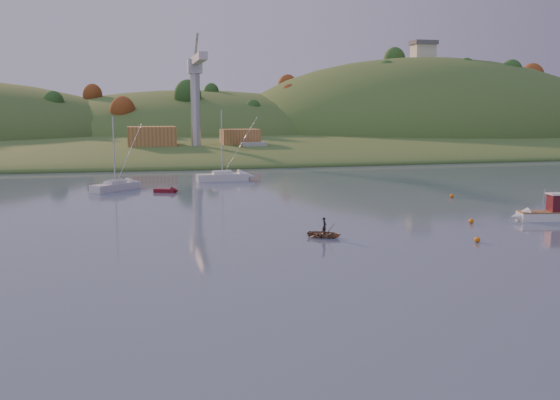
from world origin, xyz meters
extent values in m
plane|color=#37445A|center=(0.00, 0.00, 0.00)|extent=(500.00, 500.00, 0.00)
cube|color=#324C1E|center=(0.00, 230.00, 0.00)|extent=(620.00, 220.00, 1.50)
ellipsoid|color=#324C1E|center=(0.00, 165.00, 0.00)|extent=(640.00, 150.00, 7.00)
ellipsoid|color=#324C1E|center=(10.00, 210.00, 0.00)|extent=(140.00, 120.00, 36.00)
ellipsoid|color=#324C1E|center=(95.00, 195.00, 0.00)|extent=(150.00, 130.00, 60.00)
cube|color=beige|center=(95.00, 195.00, 32.50)|extent=(8.00, 6.00, 5.00)
cube|color=#595960|center=(95.00, 195.00, 35.70)|extent=(9.00, 7.00, 1.50)
cube|color=slate|center=(5.00, 122.00, 1.20)|extent=(42.00, 16.00, 2.40)
cube|color=#956031|center=(-8.00, 123.00, 4.80)|extent=(11.00, 8.00, 4.80)
cube|color=#956031|center=(13.00, 124.00, 4.40)|extent=(9.00, 7.00, 4.00)
cylinder|color=#B7B7BC|center=(2.00, 120.00, 11.40)|extent=(2.20, 2.20, 18.00)
cube|color=#B7B7BC|center=(2.00, 120.00, 20.90)|extent=(3.20, 3.20, 3.20)
cube|color=#B7B7BC|center=(2.00, 111.00, 21.90)|extent=(1.80, 18.00, 1.60)
cube|color=#B7B7BC|center=(2.00, 125.00, 21.90)|extent=(1.80, 10.00, 1.60)
cube|color=silver|center=(28.51, 29.47, 0.45)|extent=(5.24, 2.64, 0.90)
cone|color=silver|center=(26.04, 29.90, 0.45)|extent=(2.04, 2.08, 1.80)
cube|color=brown|center=(28.51, 29.47, 0.92)|extent=(5.25, 2.69, 0.12)
cube|color=#4A1118|center=(29.89, 29.23, 1.80)|extent=(1.84, 1.75, 1.80)
cube|color=silver|center=(29.89, 29.23, 2.75)|extent=(2.07, 1.99, 0.15)
cylinder|color=silver|center=(28.51, 29.47, 2.10)|extent=(0.10, 0.10, 2.40)
cube|color=silver|center=(-14.94, 64.00, 0.51)|extent=(6.91, 6.73, 1.02)
cube|color=silver|center=(-14.94, 64.00, 1.07)|extent=(3.17, 3.13, 0.65)
cylinder|color=silver|center=(-14.94, 64.00, 5.66)|extent=(0.18, 0.18, 9.28)
cylinder|color=silver|center=(-14.94, 64.00, 1.32)|extent=(2.24, 2.13, 0.12)
cylinder|color=silver|center=(-14.94, 64.00, 1.42)|extent=(2.13, 2.05, 0.36)
cube|color=silver|center=(1.34, 72.40, 0.55)|extent=(8.22, 3.04, 1.11)
cube|color=silver|center=(1.34, 72.40, 1.16)|extent=(3.15, 2.04, 0.70)
cylinder|color=silver|center=(1.34, 72.40, 6.14)|extent=(0.18, 0.18, 10.07)
cylinder|color=silver|center=(1.34, 72.40, 1.41)|extent=(3.22, 0.37, 0.12)
cylinder|color=silver|center=(1.34, 72.40, 1.51)|extent=(2.84, 0.58, 0.36)
imported|color=#856549|center=(4.09, 26.58, 0.32)|extent=(3.74, 3.46, 0.63)
imported|color=black|center=(4.09, 26.58, 0.78)|extent=(0.62, 0.68, 1.57)
cube|color=maroon|center=(-8.28, 60.49, 0.24)|extent=(3.14, 2.13, 0.49)
cone|color=maroon|center=(-6.92, 59.97, 0.24)|extent=(1.37, 1.45, 1.17)
cube|color=#515B6A|center=(15.14, 118.00, 0.89)|extent=(14.40, 6.68, 1.79)
cube|color=#B7B7BC|center=(15.14, 118.00, 2.38)|extent=(6.28, 3.70, 2.38)
sphere|color=orange|center=(16.27, 21.49, 0.25)|extent=(0.50, 0.50, 0.50)
sphere|color=orange|center=(20.47, 29.69, 0.25)|extent=(0.50, 0.50, 0.50)
sphere|color=orange|center=(-13.72, 64.57, 0.25)|extent=(0.50, 0.50, 0.50)
sphere|color=orange|center=(27.57, 46.70, 0.25)|extent=(0.50, 0.50, 0.50)
camera|label=1|loc=(-12.33, -25.76, 11.48)|focal=40.00mm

